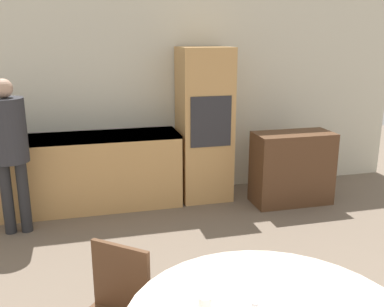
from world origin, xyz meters
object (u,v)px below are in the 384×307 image
Objects in this scene: sideboard at (292,168)px; cup at (205,306)px; oven_unit at (204,125)px; person_standing at (9,141)px.

cup is (-1.94, -2.92, 0.38)m from sideboard.
oven_unit is 19.35× the size of cup.
oven_unit is 1.96× the size of sideboard.
cup is at bearing -123.63° from sideboard.
sideboard is 3.53m from cup.
person_standing is (-2.18, -0.53, 0.05)m from oven_unit.
sideboard is at bearing 1.18° from person_standing.
sideboard is at bearing -25.05° from oven_unit.
cup is at bearing -105.71° from oven_unit.
oven_unit is 2.24m from person_standing.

